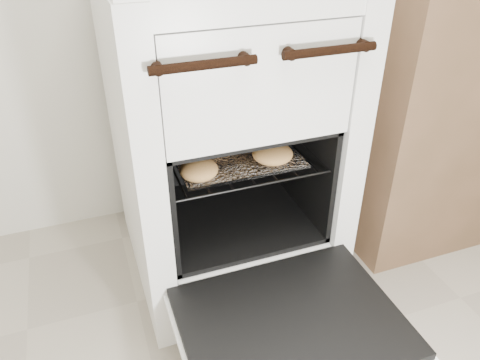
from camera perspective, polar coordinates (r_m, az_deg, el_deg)
The scene contains 6 objects.
stove at distance 1.46m, azimuth -2.05°, elevation 4.70°, with size 0.63×0.70×0.96m.
oven_door at distance 1.24m, azimuth 6.23°, elevation -17.08°, with size 0.56×0.44×0.04m.
oven_rack at distance 1.40m, azimuth -1.17°, elevation 3.61°, with size 0.46×0.44×0.01m.
foil_sheet at distance 1.38m, azimuth -0.89°, elevation 3.46°, with size 0.35×0.31×0.01m, color white.
baked_rolls at distance 1.33m, azimuth -1.38°, elevation 3.49°, with size 0.37×0.30×0.05m.
counter at distance 1.98m, azimuth 24.73°, elevation 9.90°, with size 0.98×0.65×0.98m, color brown.
Camera 1 is at (-0.39, -0.09, 1.14)m, focal length 35.00 mm.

